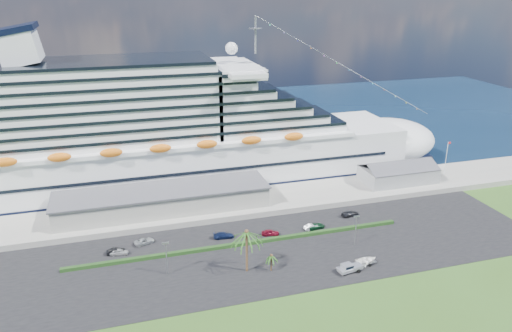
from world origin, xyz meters
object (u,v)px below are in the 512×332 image
object	(u,v)px
cruise_ship	(163,136)
pickup_truck	(350,267)
parked_car_3	(224,235)
boat_trailer	(366,260)

from	to	relation	value
cruise_ship	pickup_truck	bearing A→B (deg)	-62.93
parked_car_3	pickup_truck	xyz separation A→B (m)	(24.42, -24.53, 0.39)
cruise_ship	boat_trailer	world-z (taller)	cruise_ship
cruise_ship	pickup_truck	distance (m)	77.13
cruise_ship	pickup_truck	xyz separation A→B (m)	(34.39, -67.29, -15.41)
parked_car_3	pickup_truck	bearing A→B (deg)	-130.28
cruise_ship	boat_trailer	distance (m)	78.22
pickup_truck	boat_trailer	bearing A→B (deg)	17.39
parked_car_3	boat_trailer	size ratio (longest dim) A/B	0.82
boat_trailer	parked_car_3	bearing A→B (deg)	142.36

